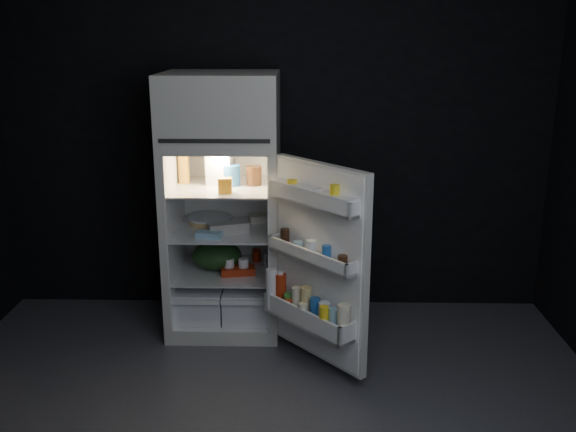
{
  "coord_description": "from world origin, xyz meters",
  "views": [
    {
      "loc": [
        0.2,
        -2.93,
        2.04
      ],
      "look_at": [
        0.11,
        1.0,
        0.9
      ],
      "focal_mm": 40.0,
      "sensor_mm": 36.0,
      "label": 1
    }
  ],
  "objects_px": {
    "refrigerator": "(224,195)",
    "milk_jug": "(219,166)",
    "fridge_door": "(316,268)",
    "yogurt_tray": "(238,270)",
    "egg_carton": "(228,228)"
  },
  "relations": [
    {
      "from": "refrigerator",
      "to": "fridge_door",
      "type": "relative_size",
      "value": 1.46
    },
    {
      "from": "fridge_door",
      "to": "milk_jug",
      "type": "distance_m",
      "value": 1.07
    },
    {
      "from": "fridge_door",
      "to": "refrigerator",
      "type": "bearing_deg",
      "value": 133.48
    },
    {
      "from": "fridge_door",
      "to": "egg_carton",
      "type": "relative_size",
      "value": 4.54
    },
    {
      "from": "refrigerator",
      "to": "milk_jug",
      "type": "bearing_deg",
      "value": 125.81
    },
    {
      "from": "fridge_door",
      "to": "egg_carton",
      "type": "height_order",
      "value": "fridge_door"
    },
    {
      "from": "refrigerator",
      "to": "egg_carton",
      "type": "height_order",
      "value": "refrigerator"
    },
    {
      "from": "refrigerator",
      "to": "fridge_door",
      "type": "height_order",
      "value": "refrigerator"
    },
    {
      "from": "refrigerator",
      "to": "egg_carton",
      "type": "bearing_deg",
      "value": -71.98
    },
    {
      "from": "refrigerator",
      "to": "milk_jug",
      "type": "xyz_separation_m",
      "value": [
        -0.03,
        0.04,
        0.19
      ]
    },
    {
      "from": "refrigerator",
      "to": "fridge_door",
      "type": "bearing_deg",
      "value": -46.52
    },
    {
      "from": "yogurt_tray",
      "to": "milk_jug",
      "type": "bearing_deg",
      "value": 117.29
    },
    {
      "from": "fridge_door",
      "to": "yogurt_tray",
      "type": "xyz_separation_m",
      "value": [
        -0.52,
        0.53,
        -0.23
      ]
    },
    {
      "from": "egg_carton",
      "to": "yogurt_tray",
      "type": "xyz_separation_m",
      "value": [
        0.06,
        0.01,
        -0.31
      ]
    },
    {
      "from": "refrigerator",
      "to": "yogurt_tray",
      "type": "xyz_separation_m",
      "value": [
        0.1,
        -0.13,
        -0.5
      ]
    }
  ]
}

